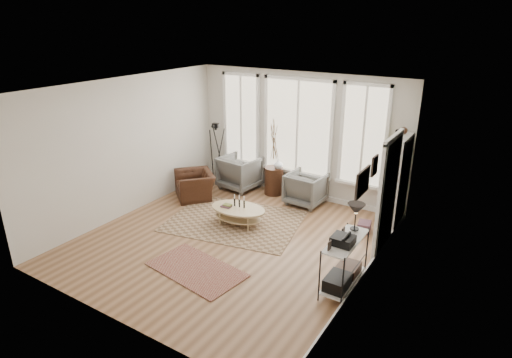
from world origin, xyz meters
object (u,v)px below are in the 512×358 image
Objects in this scene: side_table at (274,158)px; bookcase at (396,182)px; armchair_left at (240,172)px; low_shelf at (345,258)px; accent_chair at (195,185)px; armchair_right at (306,188)px; coffee_table at (238,211)px.

bookcase is at bearing -4.45° from side_table.
low_shelf is at bearing 151.68° from armchair_left.
side_table is at bearing 175.55° from bookcase.
low_shelf reaches higher than armchair_left.
side_table reaches higher than armchair_left.
low_shelf is 4.59m from accent_chair.
armchair_right is 0.43× the size of side_table.
accent_chair is at bearing 158.93° from coffee_table.
bookcase is at bearing 30.50° from coffee_table.
bookcase reaches higher than accent_chair.
low_shelf reaches higher than armchair_right.
accent_chair is (-1.47, -1.17, -0.59)m from side_table.
bookcase reaches higher than coffee_table.
low_shelf is 4.56m from armchair_left.
armchair_right is 1.06m from side_table.
armchair_right reaches higher than accent_chair.
armchair_right is (-1.98, 0.09, -0.59)m from bookcase.
accent_chair is (-0.58, -1.05, -0.11)m from armchair_left.
armchair_left is 1.80m from armchair_right.
armchair_right is at bearing 126.33° from low_shelf.
armchair_left is (-1.08, 1.69, 0.13)m from coffee_table.
armchair_right is (1.80, -0.01, -0.04)m from armchair_left.
side_table is at bearing -165.23° from armchair_left.
accent_chair is at bearing 159.93° from low_shelf.
low_shelf reaches higher than accent_chair.
armchair_left is at bearing 100.95° from accent_chair.
accent_chair is at bearing -167.72° from bookcase.
bookcase reaches higher than low_shelf.
coffee_table is 1.83m from armchair_right.
low_shelf is 1.39× the size of accent_chair.
coffee_table is 1.92m from side_table.
coffee_table is 1.78m from accent_chair.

